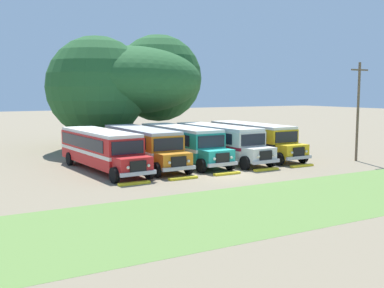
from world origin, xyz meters
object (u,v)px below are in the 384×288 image
at_px(parked_bus_slot_0, 101,148).
at_px(parked_bus_slot_4, 253,138).
at_px(broad_shade_tree, 126,82).
at_px(parked_bus_slot_2, 182,142).
at_px(utility_pole, 358,109).
at_px(parked_bus_slot_3, 219,141).
at_px(parked_bus_slot_1, 142,145).

bearing_deg(parked_bus_slot_0, parked_bus_slot_4, 87.01).
bearing_deg(broad_shade_tree, parked_bus_slot_2, -91.01).
bearing_deg(utility_pole, parked_bus_slot_4, 133.12).
bearing_deg(broad_shade_tree, utility_pole, -56.28).
relative_size(parked_bus_slot_0, parked_bus_slot_3, 1.01).
relative_size(parked_bus_slot_1, parked_bus_slot_3, 1.00).
xyz_separation_m(parked_bus_slot_4, broad_shade_tree, (-6.65, 12.43, 4.96)).
height_order(parked_bus_slot_3, utility_pole, utility_pole).
relative_size(parked_bus_slot_1, broad_shade_tree, 0.64).
xyz_separation_m(parked_bus_slot_4, utility_pole, (5.74, -6.13, 2.60)).
xyz_separation_m(parked_bus_slot_0, parked_bus_slot_1, (3.34, 0.41, 0.00)).
xyz_separation_m(parked_bus_slot_3, broad_shade_tree, (-3.02, 12.76, 4.96)).
relative_size(parked_bus_slot_4, utility_pole, 1.38).
bearing_deg(parked_bus_slot_2, utility_pole, 62.16).
distance_m(parked_bus_slot_0, utility_pole, 20.33).
bearing_deg(parked_bus_slot_4, parked_bus_slot_1, -90.56).
height_order(parked_bus_slot_0, parked_bus_slot_4, same).
height_order(parked_bus_slot_0, parked_bus_slot_1, same).
xyz_separation_m(parked_bus_slot_2, parked_bus_slot_4, (6.86, -0.15, 0.00)).
bearing_deg(parked_bus_slot_3, parked_bus_slot_1, -96.16).
bearing_deg(parked_bus_slot_1, utility_pole, 67.88).
bearing_deg(parked_bus_slot_1, broad_shade_tree, 163.09).
distance_m(parked_bus_slot_2, parked_bus_slot_3, 3.27).
relative_size(parked_bus_slot_2, broad_shade_tree, 0.64).
relative_size(parked_bus_slot_1, utility_pole, 1.38).
relative_size(parked_bus_slot_0, utility_pole, 1.39).
height_order(parked_bus_slot_1, broad_shade_tree, broad_shade_tree).
distance_m(parked_bus_slot_0, parked_bus_slot_1, 3.37).
xyz_separation_m(parked_bus_slot_0, parked_bus_slot_3, (9.93, -0.03, 0.00)).
height_order(parked_bus_slot_2, broad_shade_tree, broad_shade_tree).
bearing_deg(parked_bus_slot_1, parked_bus_slot_2, 89.96).
relative_size(parked_bus_slot_1, parked_bus_slot_4, 1.00).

